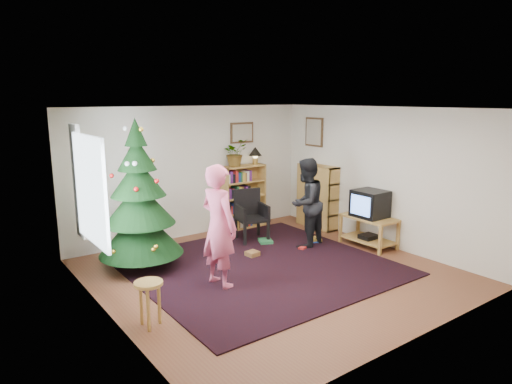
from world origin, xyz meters
TOP-DOWN VIEW (x-y plane):
  - floor at (0.00, 0.00)m, footprint 5.00×5.00m
  - ceiling at (0.00, 0.00)m, footprint 5.00×5.00m
  - wall_back at (0.00, 2.50)m, footprint 5.00×0.02m
  - wall_front at (0.00, -2.50)m, footprint 5.00×0.02m
  - wall_left at (-2.50, 0.00)m, footprint 0.02×5.00m
  - wall_right at (2.50, 0.00)m, footprint 0.02×5.00m
  - rug at (0.00, 0.30)m, footprint 3.80×3.60m
  - window_pane at (-2.47, 0.60)m, footprint 0.04×1.20m
  - curtain at (-2.43, 1.30)m, footprint 0.06×0.35m
  - picture_back at (1.15, 2.48)m, footprint 0.55×0.03m
  - picture_right at (2.48, 1.75)m, footprint 0.03×0.50m
  - christmas_tree at (-1.54, 1.35)m, footprint 1.30×1.30m
  - bookshelf_back at (1.09, 2.34)m, footprint 0.95×0.30m
  - bookshelf_right at (2.34, 1.46)m, footprint 0.30×0.95m
  - tv_stand at (2.22, -0.01)m, footprint 0.54×0.98m
  - crt_tv at (2.22, -0.01)m, footprint 0.51×0.55m
  - armchair at (0.68, 1.57)m, footprint 0.63×0.64m
  - stool at (-2.20, -0.48)m, footprint 0.34×0.34m
  - person_standing at (-0.90, 0.06)m, footprint 0.52×0.70m
  - person_by_chair at (1.29, 0.66)m, footprint 0.93×0.82m
  - potted_plant at (0.89, 2.34)m, footprint 0.55×0.49m
  - table_lamp at (1.39, 2.34)m, footprint 0.27×0.27m
  - floor_clutter at (1.04, 0.78)m, footprint 1.62×0.88m

SIDE VIEW (x-z plane):
  - floor at x=0.00m, z-range 0.00..0.00m
  - rug at x=0.00m, z-range 0.00..0.02m
  - floor_clutter at x=1.04m, z-range 0.00..0.08m
  - tv_stand at x=2.22m, z-range 0.05..0.60m
  - stool at x=-2.20m, z-range 0.15..0.71m
  - armchair at x=0.68m, z-range 0.04..1.00m
  - bookshelf_back at x=1.09m, z-range 0.01..1.31m
  - bookshelf_right at x=2.34m, z-range 0.01..1.31m
  - crt_tv at x=2.22m, z-range 0.55..1.03m
  - person_by_chair at x=1.29m, z-range 0.00..1.61m
  - person_standing at x=-0.90m, z-range 0.00..1.76m
  - christmas_tree at x=-1.54m, z-range -0.20..2.17m
  - wall_back at x=0.00m, z-range 0.00..2.50m
  - wall_front at x=0.00m, z-range 0.00..2.50m
  - wall_left at x=-2.50m, z-range 0.00..2.50m
  - wall_right at x=2.50m, z-range 0.00..2.50m
  - window_pane at x=-2.47m, z-range 0.80..2.20m
  - curtain at x=-2.43m, z-range 0.70..2.30m
  - table_lamp at x=1.39m, z-range 1.36..1.72m
  - potted_plant at x=0.89m, z-range 1.30..1.84m
  - picture_back at x=1.15m, z-range 1.74..2.16m
  - picture_right at x=2.48m, z-range 1.65..2.25m
  - ceiling at x=0.00m, z-range 2.50..2.50m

